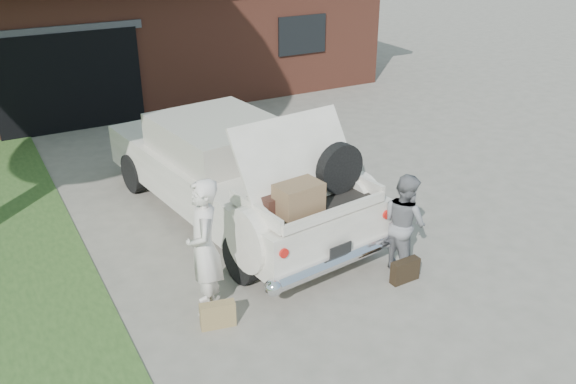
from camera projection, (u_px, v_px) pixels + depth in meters
ground at (309, 281)px, 8.37m from camera, size 90.00×90.00×0.00m
house at (132, 23)px, 17.17m from camera, size 12.80×7.80×3.30m
sedan at (233, 171)px, 9.81m from camera, size 2.76×5.67×2.09m
woman_left at (204, 248)px, 7.41m from camera, size 0.61×0.76×1.79m
woman_right at (404, 222)px, 8.38m from camera, size 0.58×0.72×1.43m
suitcase_left at (218, 315)px, 7.39m from camera, size 0.45×0.22×0.33m
suitcase_right at (405, 271)px, 8.29m from camera, size 0.43×0.15×0.33m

